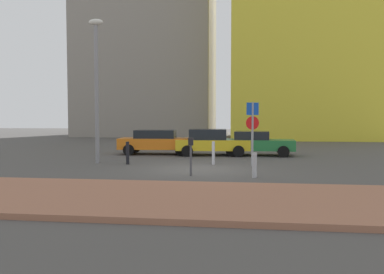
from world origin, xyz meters
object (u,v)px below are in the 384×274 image
(street_lamp, at_px, (97,79))
(traffic_bollard_mid, at_px, (255,165))
(parked_car_orange, at_px, (157,141))
(traffic_bollard_near, at_px, (128,153))
(parked_car_yellow, at_px, (211,142))
(parking_sign_post, at_px, (252,126))
(parking_meter, at_px, (191,151))
(traffic_bollard_far, at_px, (213,153))
(parked_car_green, at_px, (256,143))

(street_lamp, xyz_separation_m, traffic_bollard_mid, (7.27, -3.45, -3.57))
(parked_car_orange, relative_size, street_lamp, 0.66)
(traffic_bollard_near, bearing_deg, parked_car_yellow, 51.96)
(parked_car_orange, distance_m, parking_sign_post, 7.41)
(parked_car_orange, distance_m, parking_meter, 8.51)
(parked_car_orange, distance_m, traffic_bollard_mid, 9.69)
(parking_sign_post, distance_m, parking_meter, 3.95)
(traffic_bollard_near, height_order, traffic_bollard_mid, traffic_bollard_near)
(parked_car_orange, distance_m, parked_car_yellow, 3.30)
(traffic_bollard_near, xyz_separation_m, traffic_bollard_far, (3.99, 0.37, 0.01))
(parking_meter, distance_m, traffic_bollard_far, 3.53)
(parking_meter, bearing_deg, street_lamp, 145.81)
(parked_car_yellow, bearing_deg, parking_meter, -91.64)
(parked_car_green, height_order, traffic_bollard_near, parked_car_green)
(parked_car_orange, height_order, parked_car_green, parked_car_orange)
(parking_sign_post, height_order, street_lamp, street_lamp)
(parked_car_green, relative_size, street_lamp, 0.63)
(parking_sign_post, distance_m, traffic_bollard_near, 5.89)
(street_lamp, relative_size, traffic_bollard_near, 6.46)
(parked_car_orange, height_order, parking_sign_post, parking_sign_post)
(parked_car_yellow, bearing_deg, traffic_bollard_near, -128.04)
(parked_car_orange, relative_size, traffic_bollard_near, 4.29)
(parked_car_yellow, bearing_deg, parking_sign_post, -65.11)
(parked_car_yellow, distance_m, street_lamp, 7.47)
(traffic_bollard_near, relative_size, traffic_bollard_far, 0.98)
(parked_car_yellow, bearing_deg, parked_car_orange, 175.45)
(parked_car_yellow, distance_m, parking_meter, 7.68)
(parked_car_yellow, distance_m, parking_sign_post, 5.23)
(street_lamp, height_order, traffic_bollard_near, street_lamp)
(parked_car_yellow, relative_size, traffic_bollard_far, 4.01)
(parked_car_green, xyz_separation_m, traffic_bollard_mid, (-0.46, -8.04, -0.28))
(traffic_bollard_near, xyz_separation_m, traffic_bollard_mid, (5.71, -3.18, -0.07))
(street_lamp, bearing_deg, parked_car_yellow, 40.00)
(parked_car_green, xyz_separation_m, parking_sign_post, (-0.42, -4.93, 1.08))
(parked_car_orange, height_order, parked_car_yellow, parked_car_yellow)
(parked_car_orange, height_order, street_lamp, street_lamp)
(parking_meter, height_order, traffic_bollard_far, parking_meter)
(parking_sign_post, xyz_separation_m, street_lamp, (-7.31, 0.33, 2.22))
(traffic_bollard_near, bearing_deg, traffic_bollard_far, 5.24)
(parked_car_orange, bearing_deg, street_lamp, -112.16)
(parked_car_green, distance_m, street_lamp, 9.58)
(parking_sign_post, bearing_deg, parking_meter, -128.25)
(street_lamp, relative_size, traffic_bollard_far, 6.35)
(parking_sign_post, distance_m, traffic_bollard_far, 2.21)
(traffic_bollard_near, height_order, traffic_bollard_far, traffic_bollard_far)
(street_lamp, relative_size, traffic_bollard_mid, 7.52)
(parked_car_yellow, relative_size, parking_meter, 3.03)
(street_lamp, bearing_deg, parking_meter, -34.19)
(traffic_bollard_near, bearing_deg, traffic_bollard_mid, -29.17)
(parked_car_green, xyz_separation_m, street_lamp, (-7.73, -4.60, 3.30))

